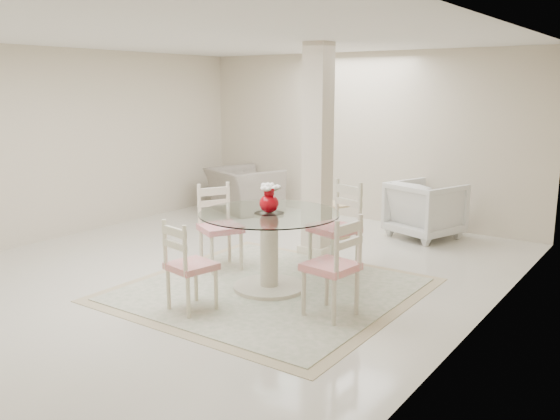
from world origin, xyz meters
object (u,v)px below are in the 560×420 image
Objects in this scene: column at (318,151)px; dining_chair_south at (186,260)px; dining_chair_west at (218,220)px; dining_chair_east at (337,259)px; recliner_taupe at (244,190)px; dining_table at (269,251)px; red_vase at (269,198)px; side_table at (335,221)px; dining_chair_north at (339,220)px; armchair_white at (425,209)px.

column is 2.68× the size of dining_chair_south.
dining_chair_east is at bearing -78.56° from dining_chair_west.
column is 2.40× the size of dining_chair_west.
recliner_taupe is at bearing 60.97° from dining_chair_west.
red_vase is (0.00, -0.00, 0.58)m from dining_table.
column reaches higher than recliner_taupe.
dining_chair_south is at bearing -84.79° from side_table.
side_table is (2.17, -0.61, -0.15)m from recliner_taupe.
recliner_taupe is at bearing 132.17° from red_vase.
dining_chair_west is 2.27× the size of side_table.
column is 2.67m from dining_chair_south.
column is 8.56× the size of red_vase.
dining_chair_west is at bearing -50.51° from dining_chair_south.
red_vase is 1.10m from dining_chair_north.
red_vase is at bearing -95.16° from dining_chair_south.
red_vase is at bearing -76.82° from column.
red_vase is (0.37, -1.56, -0.34)m from column.
dining_chair_north is 3.70m from recliner_taupe.
armchair_white is at bearing 81.04° from dining_table.
side_table is (0.38, 2.15, -0.36)m from dining_chair_west.
recliner_taupe is (-2.77, 3.05, -0.63)m from red_vase.
red_vase is 0.29× the size of dining_chair_east.
dining_table is 1.02m from dining_chair_south.
dining_chair_west is (-0.61, -1.26, -0.76)m from column.
dining_chair_south is (0.70, -1.28, -0.06)m from dining_chair_west.
red_vase is 0.35× the size of armchair_white.
column is 1.59m from dining_chair_west.
dining_table reaches higher than side_table.
dining_chair_west is 1.24× the size of armchair_white.
red_vase is at bearing 100.29° from armchair_white.
armchair_white is at bearing 102.82° from dining_chair_north.
dining_chair_east is at bearing -140.10° from dining_chair_south.
column is at bearing -77.16° from dining_chair_south.
dining_chair_east is 1.44m from dining_chair_north.
side_table is at bearing 52.31° from armchair_white.
dining_chair_west reaches higher than dining_chair_east.
dining_chair_south is 2.04× the size of side_table.
dining_chair_south is at bearing -88.07° from dining_chair_north.
armchair_white is (0.78, 4.13, -0.12)m from dining_chair_south.
recliner_taupe is at bearing 132.16° from dining_table.
dining_chair_west is 3.22m from armchair_white.
dining_chair_west is 1.11× the size of dining_chair_south.
side_table is at bearing 139.41° from dining_chair_north.
dining_table is at bearing 161.57° from red_vase.
column is at bearing -136.65° from dining_chair_east.
column is at bearing 2.00° from dining_chair_west.
red_vase reaches higher than dining_table.
dining_chair_south is 4.74m from recliner_taupe.
dining_chair_east is (0.98, -0.28, 0.14)m from dining_table.
dining_chair_north is 1.76m from side_table.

